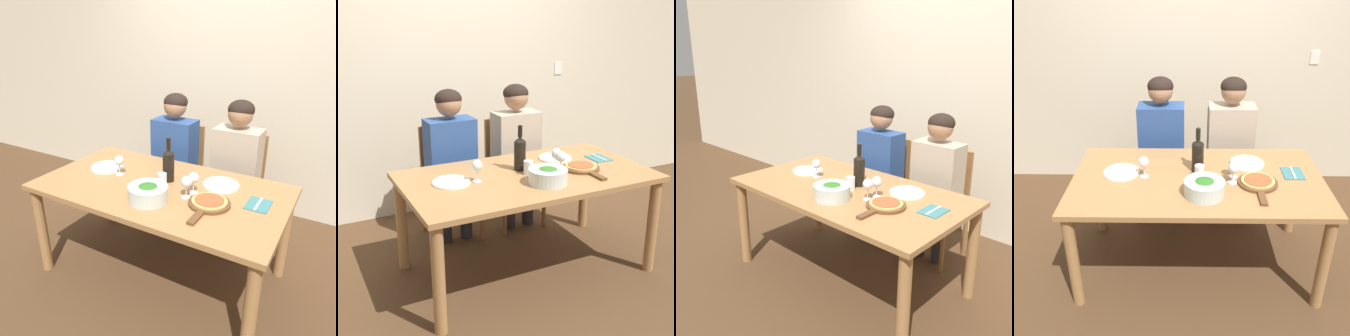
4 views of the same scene
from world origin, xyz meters
The scene contains 17 objects.
ground_plane centered at (0.00, 0.00, 0.00)m, with size 40.00×40.00×0.00m, color #4C331E.
back_wall centered at (0.00, 1.40, 1.35)m, with size 10.00×0.06×2.70m.
dining_table centered at (0.00, 0.00, 0.64)m, with size 1.70×0.94×0.73m.
chair_left centered at (-0.29, 0.82, 0.50)m, with size 0.42×0.42×0.91m.
chair_right centered at (0.29, 0.82, 0.50)m, with size 0.42×0.42×0.91m.
person_woman centered at (-0.29, 0.71, 0.74)m, with size 0.47×0.51×1.23m.
person_man centered at (0.29, 0.71, 0.74)m, with size 0.47×0.51×1.23m.
wine_bottle centered at (0.00, 0.11, 0.86)m, with size 0.08×0.08×0.32m.
broccoli_bowl centered at (0.04, -0.21, 0.79)m, with size 0.26×0.26×0.11m.
dinner_plate_left centered at (-0.53, 0.06, 0.74)m, with size 0.25×0.25×0.02m.
dinner_plate_right centered at (0.36, 0.21, 0.74)m, with size 0.25×0.25×0.02m.
pizza_on_board centered at (0.39, -0.08, 0.75)m, with size 0.26×0.40×0.04m.
wine_glass_left centered at (-0.36, 0.01, 0.84)m, with size 0.07×0.07×0.15m.
wine_glass_right centered at (0.24, 0.01, 0.84)m, with size 0.07×0.07×0.15m.
wine_glass_centre centered at (0.23, -0.07, 0.84)m, with size 0.07×0.07×0.15m.
water_tumbler centered at (0.01, 0.00, 0.78)m, with size 0.07×0.07×0.10m.
fork_on_napkin centered at (0.66, 0.07, 0.74)m, with size 0.14×0.18×0.01m.
Camera 3 is at (1.82, -1.97, 1.75)m, focal length 42.00 mm.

